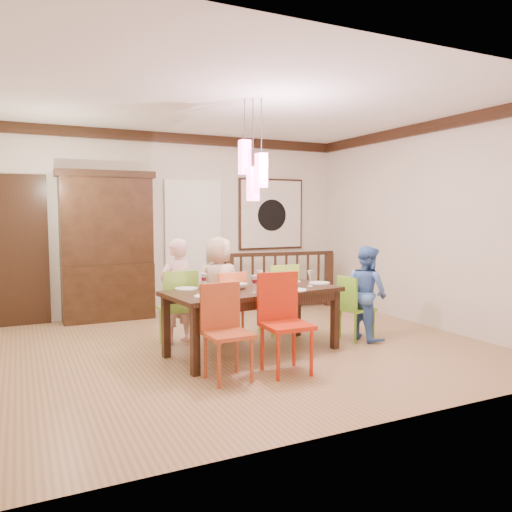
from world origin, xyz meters
name	(u,v)px	position (x,y,z in m)	size (l,w,h in m)	color
floor	(232,348)	(0.00, 0.00, 0.00)	(6.00, 6.00, 0.00)	olive
ceiling	(231,102)	(0.00, 0.00, 2.90)	(6.00, 6.00, 0.00)	white
wall_back	(172,223)	(0.00, 2.50, 1.45)	(6.00, 6.00, 0.00)	beige
wall_right	(423,225)	(3.00, 0.00, 1.45)	(5.00, 5.00, 0.00)	beige
crown_molding	(231,109)	(0.00, 0.00, 2.82)	(6.00, 5.00, 0.16)	black
panel_door	(9,253)	(-2.40, 2.45, 1.05)	(1.04, 0.07, 2.24)	black
white_doorway	(194,247)	(0.35, 2.46, 1.05)	(0.97, 0.05, 2.22)	silver
painting	(271,214)	(1.80, 2.46, 1.60)	(1.25, 0.06, 1.25)	black
pendant_cluster	(253,170)	(0.14, -0.30, 2.11)	(0.27, 0.21, 1.14)	#ED4787
dining_table	(253,297)	(0.14, -0.30, 0.66)	(2.10, 1.15, 0.75)	black
chair_far_left	(177,302)	(-0.55, 0.42, 0.54)	(0.44, 0.44, 0.94)	#7FBC3C
chair_far_mid	(225,301)	(0.06, 0.37, 0.51)	(0.46, 0.46, 0.89)	orange
chair_far_right	(277,294)	(0.84, 0.41, 0.54)	(0.44, 0.44, 0.95)	#9CCF39
chair_near_left	(228,326)	(-0.48, -1.05, 0.53)	(0.43, 0.43, 0.93)	#A5421E
chair_near_mid	(287,317)	(0.14, -1.11, 0.58)	(0.47, 0.47, 1.01)	red
chair_end_right	(357,303)	(1.61, -0.31, 0.47)	(0.39, 0.39, 0.82)	#69AA24
china_hutch	(107,246)	(-1.07, 2.30, 1.13)	(1.42, 0.46, 2.25)	black
balustrade	(281,279)	(1.72, 1.95, 0.50)	(1.94, 0.33, 0.96)	black
person_far_left	(176,291)	(-0.53, 0.50, 0.65)	(0.48, 0.31, 1.31)	#FFC2C8
person_far_mid	(218,287)	(0.07, 0.61, 0.66)	(0.64, 0.42, 1.32)	beige
person_end_right	(367,293)	(1.73, -0.36, 0.60)	(0.59, 0.46, 1.21)	#4774C7
serving_bowl	(273,286)	(0.32, -0.45, 0.79)	(0.35, 0.35, 0.09)	#ECEF44
small_bowl	(239,286)	(0.01, -0.21, 0.78)	(0.20, 0.20, 0.06)	white
cup_left	(217,290)	(-0.37, -0.47, 0.80)	(0.12, 0.12, 0.10)	silver
cup_right	(292,281)	(0.74, -0.15, 0.80)	(0.10, 0.10, 0.09)	silver
plate_far_left	(186,289)	(-0.56, 0.01, 0.76)	(0.26, 0.26, 0.01)	white
plate_far_mid	(237,285)	(0.08, 0.03, 0.76)	(0.26, 0.26, 0.01)	white
plate_far_right	(290,281)	(0.81, 0.02, 0.76)	(0.26, 0.26, 0.01)	white
plate_near_left	(207,296)	(-0.53, -0.59, 0.76)	(0.26, 0.26, 0.01)	white
plate_near_mid	(295,290)	(0.52, -0.62, 0.76)	(0.26, 0.26, 0.01)	white
plate_end_right	(319,283)	(1.08, -0.25, 0.76)	(0.26, 0.26, 0.01)	white
wine_glass_a	(204,282)	(-0.39, -0.12, 0.84)	(0.08, 0.08, 0.19)	#590C19
wine_glass_b	(260,279)	(0.30, -0.16, 0.84)	(0.08, 0.08, 0.19)	silver
wine_glass_c	(255,284)	(0.05, -0.55, 0.84)	(0.08, 0.08, 0.19)	#590C19
wine_glass_d	(310,278)	(0.85, -0.41, 0.84)	(0.08, 0.08, 0.19)	silver
napkin	(264,292)	(0.14, -0.60, 0.76)	(0.18, 0.14, 0.01)	#D83359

